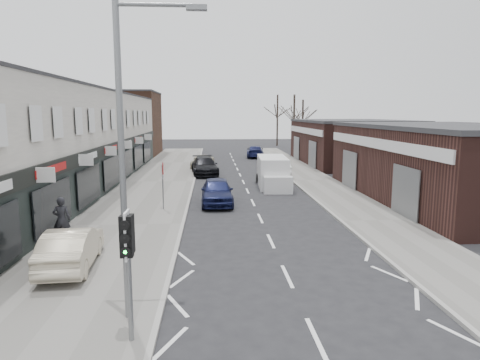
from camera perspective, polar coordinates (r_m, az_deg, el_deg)
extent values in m
plane|color=black|center=(12.93, 7.91, -15.84)|extent=(160.00, 160.00, 0.00)
cube|color=slate|center=(34.18, -10.91, -0.28)|extent=(5.50, 64.00, 0.12)
cube|color=slate|center=(34.90, 9.90, -0.06)|extent=(3.50, 64.00, 0.12)
cube|color=silver|center=(32.95, -23.41, 4.93)|extent=(8.00, 41.00, 7.10)
cube|color=#4A2D20|center=(57.58, -14.93, 7.17)|extent=(8.00, 10.00, 8.00)
cube|color=#3A1E1A|center=(29.73, 26.51, 1.86)|extent=(10.00, 18.00, 4.50)
cube|color=#3A1E1A|center=(48.00, 14.47, 4.82)|extent=(10.00, 16.00, 4.50)
cylinder|color=slate|center=(10.39, -14.56, -12.68)|extent=(0.12, 0.12, 3.00)
cube|color=silver|center=(10.06, -14.79, -7.10)|extent=(0.05, 0.55, 1.10)
cube|color=black|center=(9.95, -14.92, -7.28)|extent=(0.28, 0.22, 0.95)
sphere|color=#0CE533|center=(9.92, -14.98, -9.14)|extent=(0.18, 0.18, 0.18)
cube|color=black|center=(10.17, -14.66, -6.91)|extent=(0.26, 0.20, 0.90)
cylinder|color=slate|center=(11.00, -15.44, 1.93)|extent=(0.16, 0.16, 8.00)
cylinder|color=slate|center=(11.07, -11.39, 21.93)|extent=(1.80, 0.10, 0.10)
cube|color=slate|center=(10.98, -5.80, 21.89)|extent=(0.50, 0.22, 0.12)
cylinder|color=slate|center=(23.99, -10.25, -0.93)|extent=(0.07, 0.07, 2.50)
cube|color=white|center=(23.89, -10.17, 0.49)|extent=(0.04, 0.45, 0.25)
cube|color=silver|center=(31.88, 4.33, 1.11)|extent=(2.27, 4.96, 2.22)
cube|color=silver|center=(29.17, 5.10, -0.68)|extent=(2.00, 0.95, 1.16)
cylinder|color=black|center=(30.20, 3.07, -0.72)|extent=(0.23, 0.74, 0.74)
cylinder|color=black|center=(30.47, 6.44, -0.68)|extent=(0.23, 0.74, 0.74)
cylinder|color=black|center=(33.54, 2.38, 0.24)|extent=(0.23, 0.74, 0.74)
cylinder|color=black|center=(33.78, 5.43, 0.27)|extent=(0.23, 0.74, 0.74)
imported|color=#C2B69B|center=(16.01, -21.55, -8.36)|extent=(1.82, 4.35, 1.40)
imported|color=black|center=(19.16, -22.69, -4.87)|extent=(0.74, 0.54, 1.89)
imported|color=#151A42|center=(25.62, -3.10, -1.51)|extent=(1.92, 4.63, 1.57)
imported|color=black|center=(38.05, -4.74, 1.86)|extent=(2.68, 5.54, 1.55)
imported|color=#A39C82|center=(42.70, -5.00, 2.44)|extent=(2.41, 4.75, 1.29)
imported|color=white|center=(37.96, 5.31, 1.69)|extent=(1.50, 4.17, 1.37)
imported|color=black|center=(39.08, 4.51, 2.08)|extent=(2.21, 4.80, 1.59)
imported|color=#151A44|center=(53.18, 2.03, 3.81)|extent=(2.48, 5.16, 1.45)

